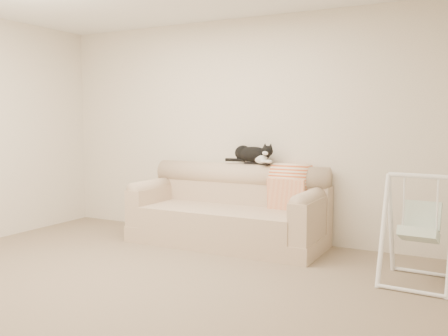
% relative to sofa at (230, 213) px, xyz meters
% --- Properties ---
extents(ground_plane, '(5.00, 5.00, 0.00)m').
position_rel_sofa_xyz_m(ground_plane, '(-0.05, -1.62, -0.35)').
color(ground_plane, '#6F604B').
rests_on(ground_plane, ground).
extents(room_shell, '(5.04, 4.04, 2.60)m').
position_rel_sofa_xyz_m(room_shell, '(-0.05, -1.62, 1.18)').
color(room_shell, beige).
rests_on(room_shell, ground).
extents(sofa, '(2.20, 0.93, 0.90)m').
position_rel_sofa_xyz_m(sofa, '(0.00, 0.00, 0.00)').
color(sofa, tan).
rests_on(sofa, ground).
extents(remote_a, '(0.19, 0.09, 0.03)m').
position_rel_sofa_xyz_m(remote_a, '(0.16, 0.25, 0.56)').
color(remote_a, black).
rests_on(remote_a, sofa).
extents(remote_b, '(0.16, 0.14, 0.02)m').
position_rel_sofa_xyz_m(remote_b, '(0.33, 0.23, 0.56)').
color(remote_b, black).
rests_on(remote_b, sofa).
extents(tuxedo_cat, '(0.62, 0.29, 0.24)m').
position_rel_sofa_xyz_m(tuxedo_cat, '(0.17, 0.25, 0.66)').
color(tuxedo_cat, black).
rests_on(tuxedo_cat, sofa).
extents(throw_blanket, '(0.43, 0.38, 0.58)m').
position_rel_sofa_xyz_m(throw_blanket, '(0.65, 0.23, 0.37)').
color(throw_blanket, '#D9521F').
rests_on(throw_blanket, sofa).
extents(baby_swing, '(0.62, 0.65, 0.96)m').
position_rel_sofa_xyz_m(baby_swing, '(2.10, -0.53, 0.13)').
color(baby_swing, white).
rests_on(baby_swing, ground).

